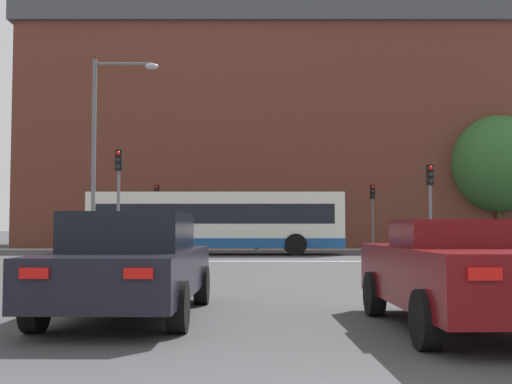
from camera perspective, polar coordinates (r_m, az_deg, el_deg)
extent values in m
cube|color=silver|center=(24.33, 1.38, -6.17)|extent=(9.47, 0.30, 0.01)
cube|color=gray|center=(37.20, 0.96, -5.12)|extent=(70.52, 2.50, 0.01)
cube|color=brown|center=(46.49, 5.44, 4.18)|extent=(39.31, 11.93, 14.41)
cube|color=#4C4F56|center=(48.14, 5.39, 13.56)|extent=(40.09, 12.41, 1.41)
cube|color=brown|center=(50.66, -13.26, 14.93)|extent=(0.90, 0.90, 2.21)
cube|color=brown|center=(51.30, -4.39, 14.62)|extent=(0.90, 0.90, 2.21)
cube|color=brown|center=(47.20, 5.40, 16.22)|extent=(0.90, 0.90, 2.21)
cube|color=brown|center=(50.27, 14.78, 15.09)|extent=(0.90, 0.90, 2.21)
cube|color=black|center=(9.55, -10.84, -7.03)|extent=(1.89, 4.74, 0.63)
cube|color=black|center=(9.48, -10.86, -3.49)|extent=(1.60, 2.14, 0.55)
cylinder|color=black|center=(11.19, -13.77, -8.04)|extent=(0.23, 0.64, 0.64)
cylinder|color=black|center=(10.88, -4.68, -8.26)|extent=(0.23, 0.64, 0.64)
cylinder|color=black|center=(8.41, -18.89, -9.61)|extent=(0.23, 0.64, 0.64)
cylinder|color=black|center=(7.99, -6.75, -10.10)|extent=(0.23, 0.64, 0.64)
cube|color=red|center=(7.40, -18.95, -6.84)|extent=(0.32, 0.05, 0.12)
cube|color=red|center=(7.10, -10.23, -7.12)|extent=(0.32, 0.05, 0.12)
cube|color=#600C0F|center=(8.56, 18.25, -7.09)|extent=(1.93, 4.28, 0.72)
cube|color=#600C0F|center=(8.64, 17.95, -3.52)|extent=(1.60, 1.31, 0.35)
cylinder|color=black|center=(9.62, 10.65, -8.89)|extent=(0.24, 0.65, 0.64)
cylinder|color=black|center=(10.12, 20.52, -8.45)|extent=(0.24, 0.65, 0.64)
cylinder|color=black|center=(7.09, 15.08, -10.92)|extent=(0.24, 0.65, 0.64)
cube|color=red|center=(6.35, 19.82, -6.87)|extent=(0.32, 0.06, 0.12)
cube|color=silver|center=(30.36, -3.35, -2.51)|extent=(11.80, 2.50, 2.55)
cube|color=#194C8E|center=(30.36, -3.35, -4.50)|extent=(11.82, 2.52, 0.44)
cube|color=black|center=(30.36, -3.35, -1.99)|extent=(10.86, 2.53, 0.90)
cylinder|color=black|center=(31.56, 3.45, -4.57)|extent=(1.00, 0.28, 1.00)
cylinder|color=black|center=(29.16, 3.72, -4.69)|extent=(1.00, 0.28, 1.00)
cylinder|color=black|center=(31.99, -9.80, -4.51)|extent=(1.00, 0.28, 1.00)
cylinder|color=black|center=(29.63, -10.60, -4.62)|extent=(1.00, 0.28, 1.00)
cylinder|color=slate|center=(37.07, -8.67, -2.85)|extent=(0.12, 0.12, 2.92)
cube|color=black|center=(37.12, -8.65, 0.02)|extent=(0.26, 0.20, 0.80)
sphere|color=red|center=(37.01, -8.67, 0.43)|extent=(0.17, 0.17, 0.17)
sphere|color=black|center=(36.99, -8.68, 0.03)|extent=(0.17, 0.17, 0.17)
sphere|color=black|center=(36.98, -8.68, -0.36)|extent=(0.17, 0.17, 0.17)
cylinder|color=slate|center=(24.86, -11.98, -2.09)|extent=(0.12, 0.12, 3.44)
cube|color=black|center=(24.99, -11.93, 2.77)|extent=(0.26, 0.20, 0.80)
sphere|color=red|center=(24.89, -11.99, 3.39)|extent=(0.17, 0.17, 0.17)
sphere|color=black|center=(24.86, -11.99, 2.80)|extent=(0.17, 0.17, 0.17)
sphere|color=black|center=(24.84, -12.00, 2.22)|extent=(0.17, 0.17, 0.17)
cylinder|color=slate|center=(36.78, 10.51, -2.85)|extent=(0.12, 0.12, 2.89)
cube|color=black|center=(36.84, 10.48, 0.02)|extent=(0.26, 0.20, 0.80)
sphere|color=red|center=(36.73, 10.51, 0.43)|extent=(0.17, 0.17, 0.17)
sphere|color=black|center=(36.71, 10.52, 0.03)|extent=(0.17, 0.17, 0.17)
sphere|color=black|center=(36.70, 10.52, -0.37)|extent=(0.17, 0.17, 0.17)
cylinder|color=slate|center=(25.92, 15.43, -2.63)|extent=(0.12, 0.12, 2.94)
cube|color=black|center=(26.00, 15.37, 1.49)|extent=(0.26, 0.20, 0.80)
sphere|color=red|center=(25.90, 15.44, 2.08)|extent=(0.17, 0.17, 0.17)
sphere|color=black|center=(25.88, 15.44, 1.51)|extent=(0.17, 0.17, 0.17)
sphere|color=black|center=(25.86, 15.45, 0.95)|extent=(0.17, 0.17, 0.17)
cylinder|color=slate|center=(24.68, -14.07, 2.77)|extent=(0.16, 0.16, 7.58)
cylinder|color=slate|center=(25.07, -11.54, 11.10)|extent=(2.14, 0.10, 0.10)
ellipsoid|color=#B2B2B7|center=(24.86, -9.08, 10.97)|extent=(0.50, 0.36, 0.22)
cylinder|color=#333851|center=(36.76, 0.29, -4.57)|extent=(0.13, 0.13, 0.75)
cylinder|color=#333851|center=(36.62, 0.15, -4.57)|extent=(0.13, 0.13, 0.75)
cube|color=#336B38|center=(36.68, 0.22, -3.52)|extent=(0.40, 0.45, 0.60)
sphere|color=tan|center=(36.68, 0.22, -2.88)|extent=(0.23, 0.23, 0.23)
cylinder|color=black|center=(37.86, -14.26, -4.37)|extent=(0.13, 0.13, 0.83)
cylinder|color=black|center=(38.02, -14.18, -4.37)|extent=(0.13, 0.13, 0.83)
cube|color=tan|center=(37.93, -14.21, -3.25)|extent=(0.24, 0.41, 0.66)
sphere|color=tan|center=(37.93, -14.20, -2.56)|extent=(0.25, 0.25, 0.25)
cylinder|color=brown|center=(38.02, -8.31, -4.46)|extent=(0.13, 0.13, 0.80)
cylinder|color=brown|center=(38.07, -8.55, -4.45)|extent=(0.13, 0.13, 0.80)
cube|color=olive|center=(38.04, -8.42, -3.38)|extent=(0.43, 0.28, 0.63)
sphere|color=tan|center=(38.04, -8.42, -2.73)|extent=(0.24, 0.24, 0.24)
cylinder|color=#4C3823|center=(42.52, 20.97, -2.78)|extent=(0.36, 0.36, 2.81)
ellipsoid|color=#33662D|center=(42.71, 20.86, 2.37)|extent=(5.73, 5.73, 6.02)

